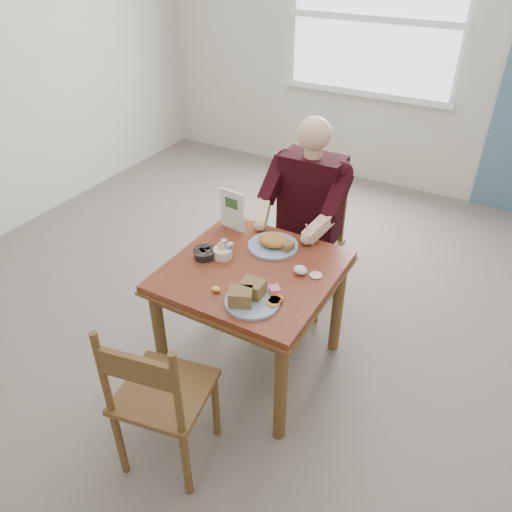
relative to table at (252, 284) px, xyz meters
The scene contains 16 objects.
floor 0.64m from the table, ahead, with size 6.00×6.00×0.00m, color #6A6256.
wall_back 3.10m from the table, 90.00° to the left, with size 5.50×5.50×0.00m, color beige.
lemon_wedge 0.31m from the table, 101.65° to the right, with size 0.05×0.04×0.03m, color yellow.
napkin 0.30m from the table, 17.52° to the left, with size 0.08×0.06×0.05m, color white.
metal_dish 0.37m from the table, 16.72° to the left, with size 0.07×0.07×0.01m, color silver.
window 3.15m from the table, 97.68° to the left, with size 1.72×0.04×1.42m.
table is the anchor object (origin of this frame).
chair_far 0.81m from the table, 90.00° to the left, with size 0.42×0.42×0.95m.
chair_near 0.82m from the table, 93.22° to the right, with size 0.49×0.49×0.95m.
diner 0.73m from the table, 90.00° to the left, with size 0.53×0.56×1.39m.
near_plate 0.33m from the table, 61.73° to the right, with size 0.35×0.35×0.09m.
far_plate 0.28m from the table, 88.26° to the left, with size 0.37×0.37×0.08m.
caddy 0.24m from the table, behind, with size 0.13×0.13×0.08m.
shakers 0.25m from the table, 167.11° to the left, with size 0.10×0.06×0.09m.
creamer 0.32m from the table, behind, with size 0.16×0.16×0.06m.
menu 0.51m from the table, 136.03° to the left, with size 0.18×0.04×0.26m.
Camera 1 is at (1.13, -1.96, 2.35)m, focal length 35.00 mm.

